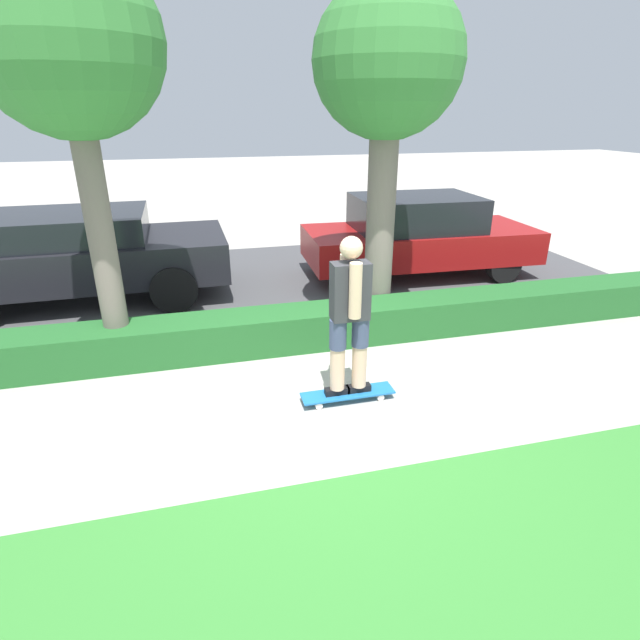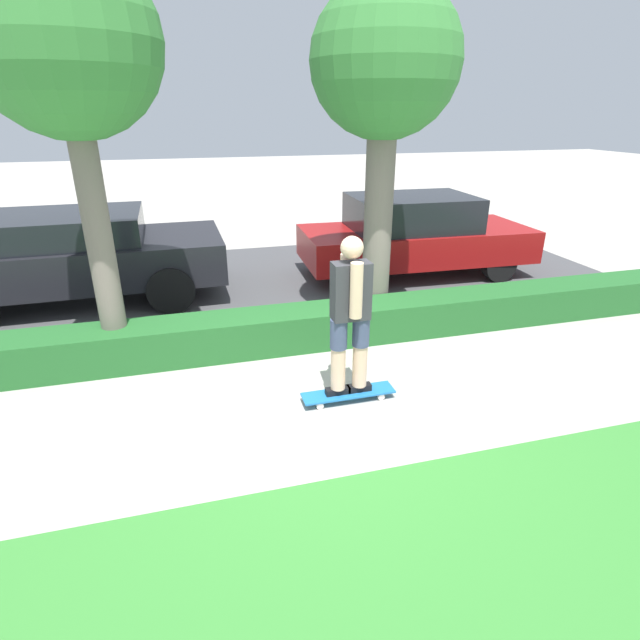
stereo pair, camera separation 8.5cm
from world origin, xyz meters
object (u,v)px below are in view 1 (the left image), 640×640
Objects in this scene: skateboard at (348,394)px; tree_near at (69,49)px; skater_person at (350,314)px; parked_car_front at (80,253)px; parked_car_middle at (418,235)px; tree_mid at (387,72)px.

tree_near is at bearing 147.30° from skateboard.
skater_person is 0.37× the size of parked_car_front.
skateboard is at bearing -121.10° from parked_car_middle.
tree_near is 1.05× the size of parked_car_middle.
skater_person is at bearing -90.00° from skateboard.
skater_person is at bearing -32.70° from tree_near.
tree_mid reaches higher than parked_car_middle.
skater_person reaches higher than parked_car_front.
skateboard is 3.88m from tree_mid.
skater_person is 0.39× the size of tree_mid.
parked_car_front is (-3.19, 4.00, 0.68)m from skateboard.
skateboard is 0.91m from skater_person.
skater_person is 0.40× the size of parked_car_middle.
skater_person is 4.64m from parked_car_middle.
tree_mid reaches higher than skater_person.
skater_person is 5.12m from parked_car_front.
tree_near is (-2.42, 1.55, 3.31)m from skateboard.
skater_person is 0.38× the size of tree_near.
skater_person is 3.18m from tree_mid.
parked_car_middle is at bearing 25.23° from tree_near.
tree_near is 0.98× the size of parked_car_front.
tree_near is at bearing -173.35° from tree_mid.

